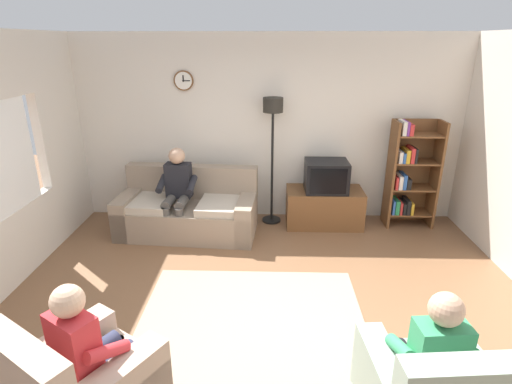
{
  "coord_description": "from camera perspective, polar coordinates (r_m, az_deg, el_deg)",
  "views": [
    {
      "loc": [
        -0.02,
        -3.29,
        2.58
      ],
      "look_at": [
        -0.15,
        1.09,
        0.94
      ],
      "focal_mm": 28.42,
      "sensor_mm": 36.0,
      "label": 1
    }
  ],
  "objects": [
    {
      "name": "bookshelf",
      "position": [
        6.23,
        20.7,
        2.39
      ],
      "size": [
        0.68,
        0.36,
        1.56
      ],
      "color": "brown",
      "rests_on": "ground_plane"
    },
    {
      "name": "tv_stand",
      "position": [
        6.06,
        9.54,
        -2.13
      ],
      "size": [
        1.1,
        0.56,
        0.55
      ],
      "color": "brown",
      "rests_on": "ground_plane"
    },
    {
      "name": "area_rug",
      "position": [
        4.2,
        -0.56,
        -17.28
      ],
      "size": [
        2.2,
        1.7,
        0.01
      ],
      "primitive_type": "cube",
      "color": "gray",
      "rests_on": "ground_plane"
    },
    {
      "name": "floor_lamp",
      "position": [
        5.75,
        2.37,
        9.19
      ],
      "size": [
        0.28,
        0.28,
        1.85
      ],
      "color": "black",
      "rests_on": "ground_plane"
    },
    {
      "name": "tv",
      "position": [
        5.86,
        9.85,
        2.23
      ],
      "size": [
        0.6,
        0.49,
        0.44
      ],
      "color": "black",
      "rests_on": "tv_stand"
    },
    {
      "name": "ground_plane",
      "position": [
        4.18,
        1.69,
        -17.59
      ],
      "size": [
        12.0,
        12.0,
        0.0
      ],
      "primitive_type": "plane",
      "color": "brown"
    },
    {
      "name": "couch",
      "position": [
        5.81,
        -9.53,
        -2.71
      ],
      "size": [
        1.96,
        1.02,
        0.9
      ],
      "color": "gray",
      "rests_on": "ground_plane"
    },
    {
      "name": "person_in_left_armchair",
      "position": [
        3.22,
        -22.54,
        -19.15
      ],
      "size": [
        0.61,
        0.64,
        1.12
      ],
      "color": "red",
      "rests_on": "ground_plane"
    },
    {
      "name": "person_on_couch",
      "position": [
        5.6,
        -11.07,
        0.5
      ],
      "size": [
        0.53,
        0.56,
        1.24
      ],
      "color": "black",
      "rests_on": "ground_plane"
    },
    {
      "name": "back_wall_assembly",
      "position": [
        6.07,
        1.87,
        8.86
      ],
      "size": [
        6.2,
        0.17,
        2.7
      ],
      "color": "silver",
      "rests_on": "ground_plane"
    },
    {
      "name": "person_in_right_armchair",
      "position": [
        3.17,
        23.31,
        -19.92
      ],
      "size": [
        0.54,
        0.56,
        1.12
      ],
      "color": "#338C59",
      "rests_on": "ground_plane"
    }
  ]
}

